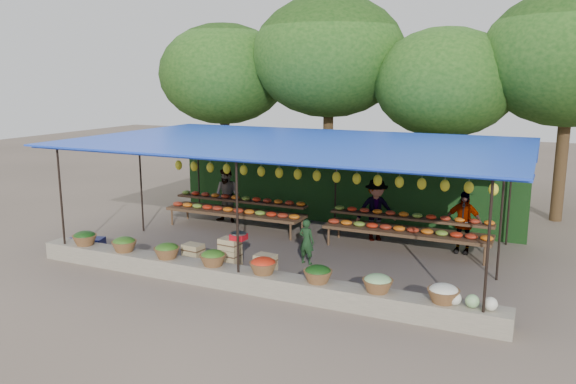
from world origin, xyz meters
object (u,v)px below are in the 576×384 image
at_px(crate_counter, 229,258).
at_px(weighing_scale, 239,236).
at_px(blue_crate_back, 93,244).
at_px(vendor_seated, 307,241).
at_px(blue_crate_front, 76,245).

xyz_separation_m(crate_counter, weighing_scale, (0.26, 0.00, 0.55)).
bearing_deg(blue_crate_back, crate_counter, -16.17).
distance_m(vendor_seated, blue_crate_back, 5.53).
distance_m(crate_counter, vendor_seated, 1.87).
bearing_deg(blue_crate_front, crate_counter, -13.57).
xyz_separation_m(vendor_seated, blue_crate_front, (-5.73, -1.52, -0.40)).
distance_m(weighing_scale, blue_crate_front, 4.66).
xyz_separation_m(crate_counter, blue_crate_back, (-3.95, -0.11, -0.15)).
xyz_separation_m(weighing_scale, blue_crate_front, (-4.60, -0.31, -0.71)).
height_order(weighing_scale, blue_crate_back, weighing_scale).
distance_m(weighing_scale, blue_crate_back, 4.27).
bearing_deg(vendor_seated, weighing_scale, 55.23).
bearing_deg(crate_counter, blue_crate_back, -178.37).
height_order(vendor_seated, blue_crate_back, vendor_seated).
xyz_separation_m(vendor_seated, blue_crate_back, (-5.35, -1.33, -0.38)).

